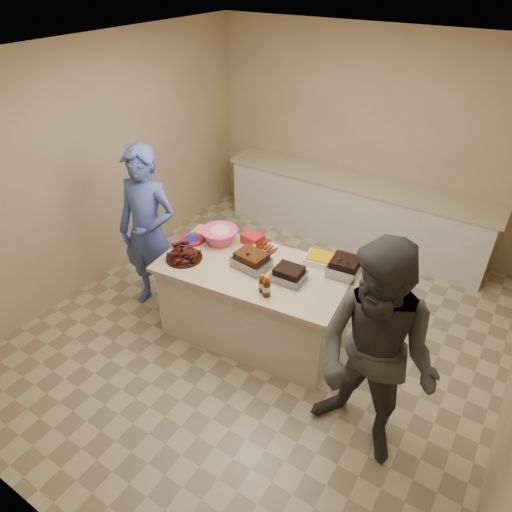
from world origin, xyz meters
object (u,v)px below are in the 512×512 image
Objects in this scene: plastic_cup at (208,238)px; guest_blue at (159,301)px; coleslaw_bowl at (220,242)px; bbq_bottle_a at (266,295)px; mustard_bottle at (254,253)px; bbq_bottle_b at (262,291)px; island at (253,333)px; rib_platter at (184,258)px; roasting_pan at (344,274)px; guest_gray at (358,440)px.

plastic_cup reaches higher than guest_blue.
coleslaw_bowl is 1.14m from guest_blue.
bbq_bottle_a is 0.68m from mustard_bottle.
bbq_bottle_b is (-0.07, 0.03, 0.00)m from bbq_bottle_a.
island is 10.10× the size of bbq_bottle_b.
bbq_bottle_b is at bearing -15.58° from guest_blue.
rib_platter reaches higher than plastic_cup.
bbq_bottle_b is 0.61m from mustard_bottle.
plastic_cup is at bearing 21.23° from guest_blue.
bbq_bottle_a reaches higher than rib_platter.
roasting_pan is 1.31m from coleslaw_bowl.
coleslaw_bowl is at bearing 2.48° from plastic_cup.
bbq_bottle_a is 1.69× the size of mustard_bottle.
bbq_bottle_a is at bearing 176.92° from guest_gray.
island is 1.21m from guest_blue.
island is 5.04× the size of rib_platter.
mustard_bottle reaches higher than plastic_cup.
island is at bearing 169.45° from guest_gray.
rib_platter is at bearing 176.82° from bbq_bottle_a.
bbq_bottle_a reaches higher than mustard_bottle.
mustard_bottle is at bearing 2.22° from coleslaw_bowl.
mustard_bottle is (0.41, 0.02, 0.00)m from coleslaw_bowl.
roasting_pan is 1.37× the size of bbq_bottle_a.
island is 4.82× the size of coleslaw_bowl.
coleslaw_bowl reaches higher than plastic_cup.
bbq_bottle_a is (0.98, -0.05, 0.00)m from rib_platter.
guest_gray is (1.55, -0.80, -0.86)m from mustard_bottle.
bbq_bottle_b reaches higher than island.
mustard_bottle reaches higher than island.
bbq_bottle_a is 1.77m from guest_blue.
roasting_pan is (0.77, 0.37, 0.86)m from island.
island is at bearing -160.15° from roasting_pan.
rib_platter is 0.69m from mustard_bottle.
plastic_cup is 0.06× the size of guest_gray.
plastic_cup reaches higher than guest_gray.
island is at bearing -19.58° from coleslaw_bowl.
roasting_pan is 2.21m from guest_blue.
guest_blue is (-0.56, 0.10, -0.86)m from rib_platter.
guest_blue is at bearing -147.82° from plastic_cup.
roasting_pan is 0.15× the size of guest_blue.
plastic_cup is (-0.56, -0.02, 0.00)m from mustard_bottle.
coleslaw_bowl reaches higher than guest_blue.
bbq_bottle_b is 0.09× the size of guest_gray.
bbq_bottle_b is at bearing 176.26° from guest_gray.
roasting_pan is at bearing 3.66° from guest_blue.
guest_blue is at bearing 175.37° from bbq_bottle_b.
guest_gray is at bearing -27.22° from mustard_bottle.
roasting_pan is at bearing 136.25° from guest_gray.
guest_gray is at bearing -20.56° from guest_blue.
rib_platter is at bearing -20.78° from guest_blue.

